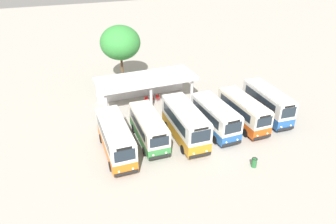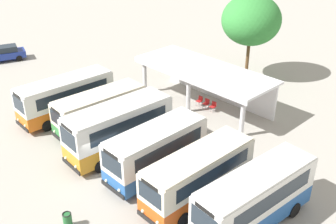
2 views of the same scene
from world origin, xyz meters
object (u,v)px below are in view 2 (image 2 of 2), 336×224
Objects in this scene: city_bus_nearest_orange at (66,96)px; waiting_chair_second_from_end at (206,103)px; waiting_chair_end_by_column at (200,100)px; litter_bin_apron at (68,220)px; city_bus_fifth_blue at (198,174)px; parked_car_flank at (6,53)px; city_bus_second_in_row at (100,109)px; city_bus_middle_cream at (119,127)px; city_bus_fourth_amber at (156,149)px; city_bus_far_end_green at (255,198)px; waiting_chair_middle_seat at (213,106)px.

waiting_chair_second_from_end is (6.90, 9.16, -1.28)m from city_bus_nearest_orange.
waiting_chair_end_by_column is 16.57m from litter_bin_apron.
city_bus_fifth_blue reaches higher than litter_bin_apron.
parked_car_flank is 5.20× the size of waiting_chair_second_from_end.
city_bus_second_in_row is 0.94× the size of city_bus_middle_cream.
city_bus_fourth_amber reaches higher than city_bus_second_in_row.
city_bus_far_end_green is 13.95m from waiting_chair_second_from_end.
waiting_chair_end_by_column is (-0.96, 9.31, -1.43)m from city_bus_middle_cream.
parked_car_flank reaches higher than litter_bin_apron.
city_bus_second_in_row is at bearing -116.05° from waiting_chair_middle_seat.
waiting_chair_end_by_column is at bearing 106.89° from litter_bin_apron.
city_bus_middle_cream reaches higher than waiting_chair_end_by_column.
city_bus_far_end_green is at bearing -36.58° from waiting_chair_end_by_column.
waiting_chair_middle_seat is at bearing 63.95° from city_bus_second_in_row.
waiting_chair_end_by_column is 1.00× the size of waiting_chair_middle_seat.
city_bus_fourth_amber is 0.94× the size of city_bus_fifth_blue.
city_bus_second_in_row is at bearing 176.09° from city_bus_fifth_blue.
city_bus_far_end_green reaches higher than litter_bin_apron.
city_bus_nearest_orange is at bearing 178.72° from city_bus_middle_cream.
litter_bin_apron is at bearing -45.32° from city_bus_second_in_row.
waiting_chair_end_by_column is 0.96× the size of litter_bin_apron.
city_bus_far_end_green is (7.10, 0.52, 0.09)m from city_bus_fourth_amber.
city_bus_fourth_amber is 10.27m from waiting_chair_end_by_column.
city_bus_nearest_orange is at bearing -179.93° from city_bus_fourth_amber.
parked_car_flank is 24.69m from waiting_chair_middle_seat.
city_bus_second_in_row is 8.12× the size of litter_bin_apron.
waiting_chair_middle_seat is (7.65, 9.16, -1.28)m from city_bus_nearest_orange.
city_bus_far_end_green is 8.97× the size of waiting_chair_middle_seat.
city_bus_nearest_orange is at bearing -123.89° from waiting_chair_end_by_column.
city_bus_second_in_row is 0.98× the size of city_bus_fifth_blue.
city_bus_nearest_orange is 1.02× the size of city_bus_far_end_green.
city_bus_middle_cream reaches higher than litter_bin_apron.
city_bus_fourth_amber is at bearing 0.07° from city_bus_nearest_orange.
waiting_chair_second_from_end is at bearing 17.42° from parked_car_flank.
city_bus_fifth_blue is 8.70× the size of waiting_chair_middle_seat.
city_bus_middle_cream reaches higher than city_bus_second_in_row.
city_bus_fifth_blue reaches higher than waiting_chair_end_by_column.
waiting_chair_end_by_column is 0.75m from waiting_chair_second_from_end.
city_bus_nearest_orange is 7.11m from city_bus_middle_cream.
waiting_chair_middle_seat is (4.09, 8.38, -1.14)m from city_bus_second_in_row.
city_bus_fifth_blue is (7.11, 0.22, -0.22)m from city_bus_middle_cream.
city_bus_fourth_amber is at bearing 2.76° from city_bus_middle_cream.
city_bus_fourth_amber is 7.81× the size of litter_bin_apron.
city_bus_second_in_row is at bearing 12.48° from city_bus_nearest_orange.
waiting_chair_end_by_column and waiting_chair_second_from_end have the same top height.
city_bus_nearest_orange is at bearing 148.55° from litter_bin_apron.
city_bus_middle_cream is 1.04× the size of city_bus_fifth_blue.
parked_car_flank is at bearing 172.92° from city_bus_nearest_orange.
city_bus_nearest_orange reaches higher than city_bus_fifth_blue.
waiting_chair_middle_seat is (0.75, -0.00, 0.00)m from waiting_chair_second_from_end.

